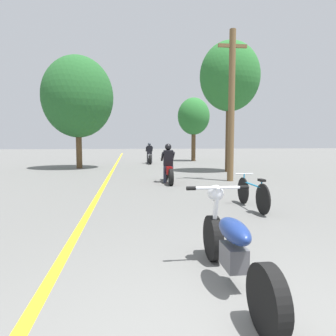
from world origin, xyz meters
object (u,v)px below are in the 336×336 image
object	(u,v)px
roadside_tree_right_far	(194,117)
roadside_tree_left	(78,97)
motorcycle_rider_lead	(168,168)
motorcycle_rider_far	(149,156)
roadside_tree_right_near	(230,77)
utility_pole	(231,104)
bicycle_parked	(252,193)
motorcycle_foreground	(232,247)

from	to	relation	value
roadside_tree_right_far	roadside_tree_left	xyz separation A→B (m)	(-7.74, -5.45, 0.55)
motorcycle_rider_lead	motorcycle_rider_far	xyz separation A→B (m)	(-0.04, 9.66, -0.01)
roadside_tree_right_near	motorcycle_rider_lead	xyz separation A→B (m)	(-3.49, -3.52, -4.09)
utility_pole	bicycle_parked	world-z (taller)	utility_pole
roadside_tree_left	roadside_tree_right_far	bearing A→B (deg)	35.15
motorcycle_foreground	motorcycle_rider_lead	bearing A→B (deg)	87.36
roadside_tree_right_far	roadside_tree_left	distance (m)	9.48
roadside_tree_right_near	roadside_tree_right_far	size ratio (longest dim) A/B	1.31
roadside_tree_left	motorcycle_rider_lead	distance (m)	8.44
utility_pole	motorcycle_rider_lead	bearing A→B (deg)	-175.64
motorcycle_rider_lead	motorcycle_rider_far	bearing A→B (deg)	90.24
utility_pole	motorcycle_rider_lead	world-z (taller)	utility_pole
motorcycle_rider_lead	roadside_tree_right_far	bearing A→B (deg)	73.50
motorcycle_rider_lead	utility_pole	bearing A→B (deg)	4.36
roadside_tree_right_far	motorcycle_foreground	world-z (taller)	roadside_tree_right_far
motorcycle_rider_lead	bicycle_parked	bearing A→B (deg)	-73.64
motorcycle_foreground	bicycle_parked	bearing A→B (deg)	63.79
roadside_tree_right_far	utility_pole	bearing A→B (deg)	-95.35
bicycle_parked	motorcycle_foreground	bearing A→B (deg)	-116.21
utility_pole	motorcycle_foreground	size ratio (longest dim) A/B	2.70
roadside_tree_right_near	roadside_tree_left	world-z (taller)	roadside_tree_right_near
motorcycle_foreground	motorcycle_rider_far	world-z (taller)	motorcycle_rider_far
roadside_tree_right_far	roadside_tree_right_near	bearing A→B (deg)	-90.29
motorcycle_foreground	roadside_tree_right_far	bearing A→B (deg)	78.90
roadside_tree_right_near	motorcycle_rider_lead	size ratio (longest dim) A/B	3.13
roadside_tree_left	motorcycle_foreground	distance (m)	15.32
roadside_tree_left	motorcycle_rider_lead	bearing A→B (deg)	-56.93
motorcycle_foreground	roadside_tree_left	bearing A→B (deg)	104.95
roadside_tree_right_far	motorcycle_foreground	xyz separation A→B (m)	(-3.89, -19.84, -2.99)
utility_pole	motorcycle_rider_far	bearing A→B (deg)	104.62
roadside_tree_left	motorcycle_rider_lead	world-z (taller)	roadside_tree_left
utility_pole	roadside_tree_left	distance (m)	9.20
bicycle_parked	motorcycle_rider_far	bearing A→B (deg)	95.49
roadside_tree_right_near	motorcycle_rider_far	distance (m)	8.18
roadside_tree_left	bicycle_parked	world-z (taller)	roadside_tree_left
motorcycle_foreground	motorcycle_rider_lead	distance (m)	7.94
roadside_tree_left	utility_pole	bearing A→B (deg)	-43.39
roadside_tree_right_near	motorcycle_rider_far	world-z (taller)	roadside_tree_right_near
bicycle_parked	roadside_tree_right_near	bearing A→B (deg)	74.91
motorcycle_rider_far	bicycle_parked	bearing A→B (deg)	-84.51
roadside_tree_right_near	motorcycle_rider_lead	distance (m)	6.43
motorcycle_rider_far	roadside_tree_right_near	bearing A→B (deg)	-60.10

